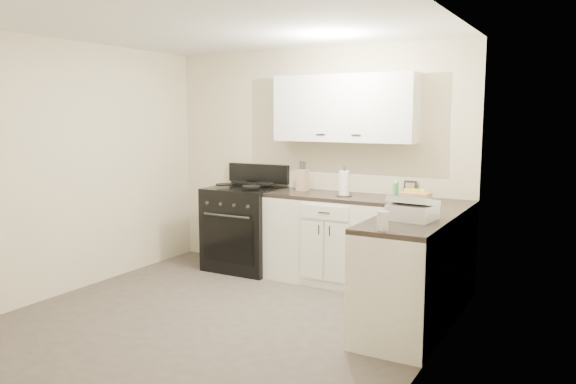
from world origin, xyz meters
The scene contains 21 objects.
floor centered at (0.00, 0.00, 0.00)m, with size 3.60×3.60×0.00m, color #473F38.
ceiling centered at (0.00, 0.00, 2.50)m, with size 3.60×3.60×0.00m, color white.
wall_back centered at (0.00, 1.80, 1.25)m, with size 3.60×3.60×0.00m, color beige.
wall_right centered at (1.80, 0.00, 1.25)m, with size 3.60×3.60×0.00m, color beige.
wall_left centered at (-1.80, 0.00, 1.25)m, with size 3.60×3.60×0.00m, color beige.
wall_front centered at (0.00, -1.80, 1.25)m, with size 3.60×3.60×0.00m, color beige.
base_cabinets_back centered at (0.43, 1.50, 0.45)m, with size 1.55×0.60×0.90m, color white.
base_cabinets_right centered at (1.50, 0.85, 0.45)m, with size 0.60×1.90×0.90m, color white.
countertop_back centered at (0.43, 1.50, 0.92)m, with size 1.55×0.60×0.04m, color black.
countertop_right centered at (1.50, 0.85, 0.92)m, with size 0.60×1.90×0.04m, color black.
upper_cabinets centered at (0.43, 1.65, 1.84)m, with size 1.55×0.30×0.70m, color white.
stove centered at (-0.72, 1.48, 0.46)m, with size 0.81×0.69×0.98m, color black.
knife_block centered at (-0.05, 1.61, 1.06)m, with size 0.11×0.10×0.24m, color tan.
paper_towel centered at (0.51, 1.47, 1.07)m, with size 0.11×0.11×0.26m, color white.
soap_bottle centered at (1.08, 1.41, 1.03)m, with size 0.06×0.06×0.17m, color #399658.
picture_frame centered at (1.12, 1.76, 1.02)m, with size 0.13×0.02×0.16m, color black.
wicker_basket centered at (1.27, 1.42, 0.99)m, with size 0.28×0.18×0.09m, color tan.
countertop_grill centered at (1.52, 0.51, 1.00)m, with size 0.34×0.32×0.12m, color silver.
glass_jar centered at (1.45, 0.00, 1.01)m, with size 0.08×0.08×0.14m, color silver.
oven_mitt_near centered at (1.18, 0.30, 0.52)m, with size 0.02×0.13×0.22m, color black.
oven_mitt_far centered at (1.18, 0.41, 0.42)m, with size 0.02×0.13×0.23m, color black.
Camera 1 is at (2.79, -3.84, 1.78)m, focal length 35.00 mm.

